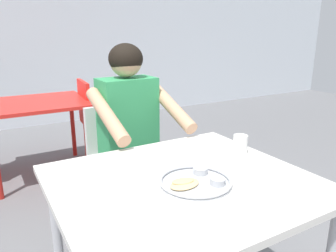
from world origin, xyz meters
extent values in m
cube|color=silver|center=(0.00, 3.95, 1.70)|extent=(12.00, 0.12, 3.40)
cube|color=silver|center=(-0.06, 0.01, 0.73)|extent=(1.00, 0.90, 0.03)
cylinder|color=#B2B2B7|center=(-0.51, 0.40, 0.36)|extent=(0.04, 0.04, 0.71)
cylinder|color=#B2B2B7|center=(0.38, 0.40, 0.36)|extent=(0.04, 0.04, 0.71)
cylinder|color=#B7BABF|center=(-0.04, -0.05, 0.74)|extent=(0.28, 0.28, 0.01)
torus|color=#B7BABF|center=(-0.04, -0.05, 0.76)|extent=(0.28, 0.28, 0.01)
cylinder|color=#B2B5BA|center=(0.02, -0.10, 0.76)|extent=(0.06, 0.06, 0.03)
cylinder|color=maroon|center=(0.02, -0.10, 0.77)|extent=(0.05, 0.05, 0.01)
cylinder|color=#B2B5BA|center=(0.02, 0.01, 0.76)|extent=(0.06, 0.06, 0.03)
cylinder|color=#C65119|center=(0.02, 0.01, 0.77)|extent=(0.05, 0.05, 0.01)
ellipsoid|color=#DBB77A|center=(-0.09, -0.05, 0.75)|extent=(0.14, 0.11, 0.01)
ellipsoid|color=#D9B173|center=(-0.09, -0.03, 0.76)|extent=(0.10, 0.06, 0.01)
cylinder|color=white|center=(0.33, 0.12, 0.79)|extent=(0.07, 0.07, 0.09)
cylinder|color=#593319|center=(0.33, 0.12, 0.82)|extent=(0.06, 0.06, 0.02)
cube|color=silver|center=(0.05, 0.87, 0.44)|extent=(0.43, 0.43, 0.04)
cube|color=silver|center=(0.04, 1.07, 0.65)|extent=(0.40, 0.05, 0.38)
cylinder|color=silver|center=(0.22, 0.71, 0.21)|extent=(0.03, 0.03, 0.42)
cylinder|color=silver|center=(-0.12, 0.70, 0.21)|extent=(0.03, 0.03, 0.42)
cylinder|color=silver|center=(0.21, 1.05, 0.21)|extent=(0.03, 0.03, 0.42)
cylinder|color=silver|center=(-0.13, 1.04, 0.21)|extent=(0.03, 0.03, 0.42)
cylinder|color=#343434|center=(0.21, 0.43, 0.23)|extent=(0.10, 0.10, 0.46)
cylinder|color=#343434|center=(0.20, 0.63, 0.50)|extent=(0.13, 0.40, 0.12)
cylinder|color=#343434|center=(-0.09, 0.42, 0.23)|extent=(0.10, 0.10, 0.46)
cylinder|color=#343434|center=(-0.10, 0.62, 0.50)|extent=(0.13, 0.40, 0.12)
cube|color=#339959|center=(0.05, 0.82, 0.77)|extent=(0.35, 0.21, 0.55)
cylinder|color=tan|center=(0.26, 0.65, 0.88)|extent=(0.09, 0.46, 0.25)
cylinder|color=tan|center=(-0.15, 0.64, 0.88)|extent=(0.09, 0.46, 0.25)
sphere|color=tan|center=(0.05, 0.82, 1.15)|extent=(0.19, 0.19, 0.19)
ellipsoid|color=black|center=(0.05, 0.82, 1.16)|extent=(0.21, 0.20, 0.18)
cube|color=red|center=(-0.30, 2.10, 0.69)|extent=(0.90, 0.80, 0.03)
cylinder|color=#AD1E18|center=(0.09, 1.76, 0.34)|extent=(0.04, 0.04, 0.68)
cylinder|color=#AD1E18|center=(0.09, 2.44, 0.34)|extent=(0.04, 0.04, 0.68)
cube|color=red|center=(0.34, 2.09, 0.43)|extent=(0.47, 0.46, 0.04)
cube|color=red|center=(0.14, 2.10, 0.66)|extent=(0.06, 0.41, 0.41)
cylinder|color=red|center=(0.53, 2.25, 0.21)|extent=(0.03, 0.03, 0.42)
cylinder|color=red|center=(0.51, 1.90, 0.21)|extent=(0.03, 0.03, 0.42)
cylinder|color=red|center=(0.17, 2.28, 0.21)|extent=(0.03, 0.03, 0.42)
cylinder|color=red|center=(0.15, 1.93, 0.21)|extent=(0.03, 0.03, 0.42)
camera|label=1|loc=(-0.72, -0.99, 1.31)|focal=34.85mm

